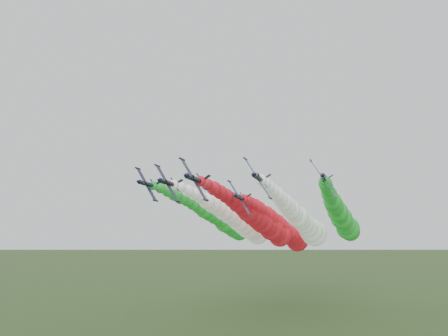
{
  "coord_description": "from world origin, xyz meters",
  "views": [
    {
      "loc": [
        19.16,
        -89.04,
        24.36
      ],
      "look_at": [
        -7.17,
        7.59,
        40.67
      ],
      "focal_mm": 35.0,
      "sensor_mm": 36.0,
      "label": 1
    }
  ],
  "objects_px": {
    "jet_inner_right": "(304,223)",
    "jet_outer_left": "(221,220)",
    "jet_lead": "(263,223)",
    "jet_inner_left": "(240,222)",
    "jet_outer_right": "(342,219)",
    "jet_trail": "(286,230)"
  },
  "relations": [
    {
      "from": "jet_lead",
      "to": "jet_trail",
      "type": "xyz_separation_m",
      "value": [
        4.08,
        25.52,
        -1.99
      ]
    },
    {
      "from": "jet_lead",
      "to": "jet_trail",
      "type": "distance_m",
      "value": 25.92
    },
    {
      "from": "jet_inner_left",
      "to": "jet_trail",
      "type": "relative_size",
      "value": 0.99
    },
    {
      "from": "jet_inner_left",
      "to": "jet_trail",
      "type": "xyz_separation_m",
      "value": [
        14.29,
        14.0,
        -2.69
      ]
    },
    {
      "from": "jet_outer_right",
      "to": "jet_trail",
      "type": "xyz_separation_m",
      "value": [
        -20.9,
        7.56,
        -3.76
      ]
    },
    {
      "from": "jet_inner_left",
      "to": "jet_outer_left",
      "type": "distance_m",
      "value": 12.76
    },
    {
      "from": "jet_lead",
      "to": "jet_trail",
      "type": "relative_size",
      "value": 0.99
    },
    {
      "from": "jet_lead",
      "to": "jet_inner_left",
      "type": "distance_m",
      "value": 15.41
    },
    {
      "from": "jet_lead",
      "to": "jet_outer_left",
      "type": "relative_size",
      "value": 1.0
    },
    {
      "from": "jet_inner_right",
      "to": "jet_outer_left",
      "type": "relative_size",
      "value": 1.01
    },
    {
      "from": "jet_outer_left",
      "to": "jet_trail",
      "type": "height_order",
      "value": "jet_outer_left"
    },
    {
      "from": "jet_inner_left",
      "to": "jet_outer_left",
      "type": "bearing_deg",
      "value": 137.89
    },
    {
      "from": "jet_outer_left",
      "to": "jet_outer_right",
      "type": "bearing_deg",
      "value": -2.66
    },
    {
      "from": "jet_lead",
      "to": "jet_inner_left",
      "type": "bearing_deg",
      "value": 131.56
    },
    {
      "from": "jet_lead",
      "to": "jet_outer_left",
      "type": "xyz_separation_m",
      "value": [
        -19.64,
        20.04,
        1.82
      ]
    },
    {
      "from": "jet_outer_right",
      "to": "jet_trail",
      "type": "distance_m",
      "value": 22.54
    },
    {
      "from": "jet_outer_right",
      "to": "jet_inner_left",
      "type": "bearing_deg",
      "value": -169.61
    },
    {
      "from": "jet_inner_right",
      "to": "jet_outer_right",
      "type": "bearing_deg",
      "value": 33.78
    },
    {
      "from": "jet_lead",
      "to": "jet_trail",
      "type": "bearing_deg",
      "value": 80.92
    },
    {
      "from": "jet_inner_right",
      "to": "jet_trail",
      "type": "relative_size",
      "value": 1.0
    },
    {
      "from": "jet_lead",
      "to": "jet_inner_left",
      "type": "xyz_separation_m",
      "value": [
        -10.21,
        11.52,
        0.7
      ]
    },
    {
      "from": "jet_inner_left",
      "to": "jet_outer_left",
      "type": "height_order",
      "value": "jet_outer_left"
    }
  ]
}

